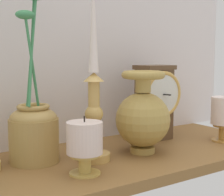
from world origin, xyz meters
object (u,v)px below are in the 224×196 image
mantel_clock (155,101)px  brass_vase_jar (34,127)px  brass_vase_bulbous (143,116)px  pillar_candle_front (224,115)px  candlestick_tall_left (94,99)px  pillar_candle_near_clock (85,143)px

mantel_clock → brass_vase_jar: 37.30cm
brass_vase_bulbous → pillar_candle_front: bearing=-6.9°
candlestick_tall_left → brass_vase_bulbous: (13.44, -0.99, -5.10)cm
brass_vase_bulbous → pillar_candle_near_clock: size_ratio=1.69×
candlestick_tall_left → pillar_candle_front: bearing=-6.0°
mantel_clock → pillar_candle_front: 19.54cm
brass_vase_jar → pillar_candle_front: 52.99cm
candlestick_tall_left → pillar_candle_front: candlestick_tall_left is taller
candlestick_tall_left → pillar_candle_near_clock: candlestick_tall_left is taller
mantel_clock → pillar_candle_front: (14.68, -12.37, -3.66)cm
brass_vase_bulbous → pillar_candle_front: 26.87cm
pillar_candle_near_clock → candlestick_tall_left: bearing=47.2°
candlestick_tall_left → brass_vase_jar: 14.99cm
pillar_candle_near_clock → brass_vase_jar: bearing=110.8°
candlestick_tall_left → brass_vase_bulbous: 14.41cm
mantel_clock → pillar_candle_front: mantel_clock is taller
mantel_clock → brass_vase_bulbous: bearing=-142.5°
brass_vase_jar → pillar_candle_near_clock: brass_vase_jar is taller
brass_vase_bulbous → pillar_candle_near_clock: bearing=-163.2°
mantel_clock → pillar_candle_near_clock: size_ratio=1.77×
mantel_clock → brass_vase_jar: size_ratio=0.55×
brass_vase_bulbous → brass_vase_jar: brass_vase_jar is taller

